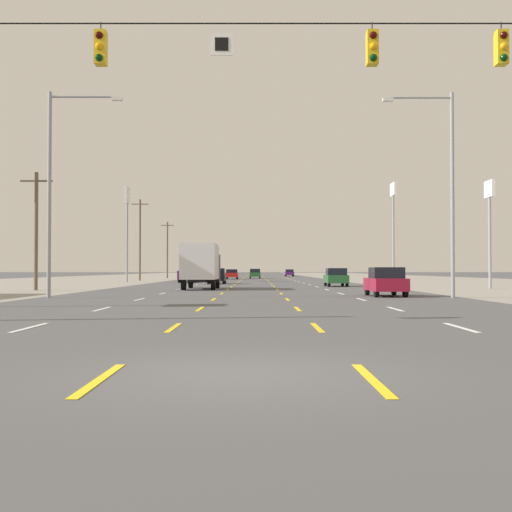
% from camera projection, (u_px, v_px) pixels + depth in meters
% --- Properties ---
extents(ground_plane, '(572.00, 572.00, 0.00)m').
position_uv_depth(ground_plane, '(252.00, 282.00, 74.88)').
color(ground_plane, '#4C4C4F').
extents(lot_apron_left, '(28.00, 440.00, 0.01)m').
position_uv_depth(lot_apron_left, '(36.00, 282.00, 74.82)').
color(lot_apron_left, gray).
rests_on(lot_apron_left, ground).
extents(lot_apron_right, '(28.00, 440.00, 0.01)m').
position_uv_depth(lot_apron_right, '(468.00, 282.00, 74.94)').
color(lot_apron_right, gray).
rests_on(lot_apron_right, ground).
extents(lane_markings, '(10.64, 227.60, 0.01)m').
position_uv_depth(lane_markings, '(253.00, 278.00, 113.37)').
color(lane_markings, white).
rests_on(lane_markings, ground).
extents(signal_span_wire, '(25.48, 0.53, 9.13)m').
position_uv_depth(signal_span_wire, '(242.00, 124.00, 17.50)').
color(signal_span_wire, brown).
rests_on(signal_span_wire, ground).
extents(hatchback_far_right_nearest, '(1.72, 3.90, 1.54)m').
position_uv_depth(hatchback_far_right_nearest, '(384.00, 282.00, 34.74)').
color(hatchback_far_right_nearest, maroon).
rests_on(hatchback_far_right_nearest, ground).
extents(box_truck_inner_left_near, '(2.40, 7.20, 3.23)m').
position_uv_depth(box_truck_inner_left_near, '(199.00, 264.00, 47.45)').
color(box_truck_inner_left_near, black).
rests_on(box_truck_inner_left_near, ground).
extents(hatchback_far_right_mid, '(1.72, 3.90, 1.54)m').
position_uv_depth(hatchback_far_right_mid, '(334.00, 277.00, 55.03)').
color(hatchback_far_right_mid, '#235B2D').
rests_on(hatchback_far_right_mid, ground).
extents(hatchback_inner_left_midfar, '(1.72, 3.90, 1.54)m').
position_uv_depth(hatchback_inner_left_midfar, '(215.00, 276.00, 64.71)').
color(hatchback_inner_left_midfar, black).
rests_on(hatchback_inner_left_midfar, ground).
extents(suv_far_left_far, '(1.98, 4.90, 1.98)m').
position_uv_depth(suv_far_left_far, '(187.00, 273.00, 72.24)').
color(suv_far_left_far, '#4C196B').
rests_on(suv_far_left_far, ground).
extents(sedan_far_left_farther, '(1.80, 4.50, 1.46)m').
position_uv_depth(sedan_far_left_farther, '(202.00, 274.00, 87.90)').
color(sedan_far_left_farther, silver).
rests_on(sedan_far_left_farther, ground).
extents(sedan_inner_left_farthest, '(1.80, 4.50, 1.46)m').
position_uv_depth(sedan_inner_left_farthest, '(230.00, 274.00, 96.20)').
color(sedan_inner_left_farthest, red).
rests_on(sedan_inner_left_farthest, ground).
extents(hatchback_center_turn_distant_a, '(1.72, 3.90, 1.54)m').
position_uv_depth(hatchback_center_turn_distant_a, '(253.00, 274.00, 103.12)').
color(hatchback_center_turn_distant_a, '#235B2D').
rests_on(hatchback_center_turn_distant_a, ground).
extents(suv_far_left_distant_b, '(1.98, 4.90, 1.98)m').
position_uv_depth(suv_far_left_distant_b, '(208.00, 272.00, 103.88)').
color(suv_far_left_distant_b, white).
rests_on(suv_far_left_distant_b, ground).
extents(sedan_far_right_distant_c, '(1.80, 4.50, 1.46)m').
position_uv_depth(sedan_far_right_distant_c, '(288.00, 273.00, 135.54)').
color(sedan_far_right_distant_c, '#4C196B').
rests_on(sedan_far_right_distant_c, ground).
extents(pole_sign_left_row_2, '(0.24, 2.03, 10.93)m').
position_uv_depth(pole_sign_left_row_2, '(125.00, 210.00, 74.86)').
color(pole_sign_left_row_2, gray).
rests_on(pole_sign_left_row_2, ground).
extents(pole_sign_right_row_1, '(0.24, 1.68, 8.05)m').
position_uv_depth(pole_sign_right_row_1, '(488.00, 210.00, 48.56)').
color(pole_sign_right_row_1, gray).
rests_on(pole_sign_right_row_1, ground).
extents(pole_sign_right_row_2, '(0.24, 2.22, 10.65)m').
position_uv_depth(pole_sign_right_row_2, '(392.00, 208.00, 69.45)').
color(pole_sign_right_row_2, gray).
rests_on(pole_sign_right_row_2, ground).
extents(streetlight_left_row_0, '(3.75, 0.26, 10.40)m').
position_uv_depth(streetlight_left_row_0, '(54.00, 180.00, 32.85)').
color(streetlight_left_row_0, gray).
rests_on(streetlight_left_row_0, ground).
extents(streetlight_right_row_0, '(3.59, 0.26, 10.35)m').
position_uv_depth(streetlight_right_row_0, '(444.00, 181.00, 32.90)').
color(streetlight_right_row_0, gray).
rests_on(streetlight_right_row_0, ground).
extents(utility_pole_left_row_0, '(2.20, 0.26, 8.09)m').
position_uv_depth(utility_pole_left_row_0, '(34.00, 228.00, 44.66)').
color(utility_pole_left_row_0, brown).
rests_on(utility_pole_left_row_0, ground).
extents(utility_pole_left_row_1, '(2.20, 0.26, 10.47)m').
position_uv_depth(utility_pole_left_row_1, '(138.00, 238.00, 84.17)').
color(utility_pole_left_row_1, brown).
rests_on(utility_pole_left_row_1, ground).
extents(utility_pole_left_row_2, '(2.20, 0.26, 9.37)m').
position_uv_depth(utility_pole_left_row_2, '(166.00, 249.00, 108.49)').
color(utility_pole_left_row_2, brown).
rests_on(utility_pole_left_row_2, ground).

